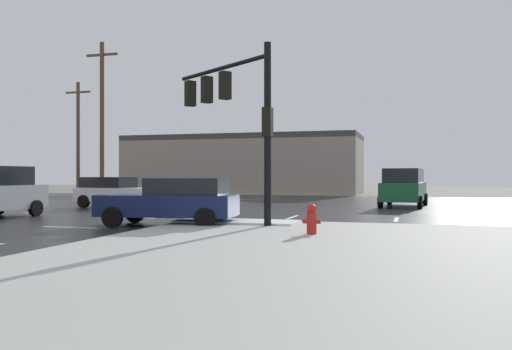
{
  "coord_description": "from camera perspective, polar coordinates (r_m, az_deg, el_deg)",
  "views": [
    {
      "loc": [
        10.48,
        -20.62,
        1.7
      ],
      "look_at": [
        1.8,
        9.22,
        1.71
      ],
      "focal_mm": 37.12,
      "sensor_mm": 36.0,
      "label": 1
    }
  ],
  "objects": [
    {
      "name": "ground_plane",
      "position": [
        23.19,
        -10.73,
        -4.22
      ],
      "size": [
        120.0,
        120.0,
        0.0
      ],
      "primitive_type": "plane",
      "color": "slate"
    },
    {
      "name": "utility_pole_far",
      "position": [
        35.21,
        -16.26,
        5.86
      ],
      "size": [
        2.2,
        0.28,
        10.17
      ],
      "color": "brown",
      "rests_on": "ground_plane"
    },
    {
      "name": "road_asphalt",
      "position": [
        23.19,
        -10.73,
        -4.19
      ],
      "size": [
        44.0,
        44.0,
        0.02
      ],
      "primitive_type": "cube",
      "color": "#232326",
      "rests_on": "ground_plane"
    },
    {
      "name": "snow_strip_curbside",
      "position": [
        17.57,
        -2.04,
        -5.01
      ],
      "size": [
        4.0,
        1.6,
        0.06
      ],
      "primitive_type": "cube",
      "color": "white",
      "rests_on": "sidewalk_corner"
    },
    {
      "name": "fire_hydrant",
      "position": [
        14.09,
        6.01,
        -4.74
      ],
      "size": [
        0.48,
        0.26,
        0.79
      ],
      "color": "red",
      "rests_on": "sidewalk_corner"
    },
    {
      "name": "sedan_navy",
      "position": [
        17.71,
        -8.94,
        -2.75
      ],
      "size": [
        4.67,
        2.4,
        1.58
      ],
      "rotation": [
        0.0,
        0.0,
        3.25
      ],
      "color": "#141E47",
      "rests_on": "road_asphalt"
    },
    {
      "name": "strip_building_background",
      "position": [
        49.83,
        -1.38,
        1.12
      ],
      "size": [
        21.7,
        8.0,
        5.38
      ],
      "color": "gray",
      "rests_on": "ground_plane"
    },
    {
      "name": "sedan_white",
      "position": [
        28.38,
        -14.81,
        -1.72
      ],
      "size": [
        4.67,
        2.38,
        1.58
      ],
      "rotation": [
        0.0,
        0.0,
        -0.1
      ],
      "color": "white",
      "rests_on": "road_asphalt"
    },
    {
      "name": "traffic_signal_mast",
      "position": [
        17.82,
        -2.28,
        7.59
      ],
      "size": [
        4.33,
        3.21,
        5.66
      ],
      "rotation": [
        0.0,
        0.0,
        2.52
      ],
      "color": "black",
      "rests_on": "sidewalk_corner"
    },
    {
      "name": "lane_markings",
      "position": [
        21.43,
        -9.52,
        -4.5
      ],
      "size": [
        36.15,
        36.15,
        0.01
      ],
      "color": "silver",
      "rests_on": "road_asphalt"
    },
    {
      "name": "suv_green",
      "position": [
        29.4,
        15.63,
        -1.2
      ],
      "size": [
        2.57,
        4.98,
        2.03
      ],
      "rotation": [
        0.0,
        0.0,
        1.47
      ],
      "color": "#195933",
      "rests_on": "road_asphalt"
    },
    {
      "name": "utility_pole_distant",
      "position": [
        44.73,
        -18.62,
        3.94
      ],
      "size": [
        2.2,
        0.28,
        9.14
      ],
      "color": "brown",
      "rests_on": "ground_plane"
    }
  ]
}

